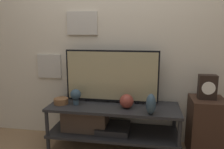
{
  "coord_description": "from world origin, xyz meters",
  "views": [
    {
      "loc": [
        0.38,
        -2.01,
        1.34
      ],
      "look_at": [
        -0.02,
        0.3,
        0.88
      ],
      "focal_mm": 35.0,
      "sensor_mm": 36.0,
      "label": 1
    }
  ],
  "objects_px": {
    "vase_wide_bowl": "(61,101)",
    "mantel_clock": "(207,87)",
    "vase_round_glass": "(127,101)",
    "television": "(112,76)",
    "decorative_bust": "(76,95)",
    "vase_urn_stoneware": "(151,104)"
  },
  "relations": [
    {
      "from": "vase_wide_bowl",
      "to": "mantel_clock",
      "type": "distance_m",
      "value": 1.62
    },
    {
      "from": "vase_wide_bowl",
      "to": "mantel_clock",
      "type": "bearing_deg",
      "value": 3.61
    },
    {
      "from": "vase_round_glass",
      "to": "vase_wide_bowl",
      "type": "xyz_separation_m",
      "value": [
        -0.76,
        0.01,
        -0.04
      ]
    },
    {
      "from": "vase_wide_bowl",
      "to": "television",
      "type": "bearing_deg",
      "value": 15.25
    },
    {
      "from": "vase_round_glass",
      "to": "decorative_bust",
      "type": "relative_size",
      "value": 0.85
    },
    {
      "from": "vase_round_glass",
      "to": "decorative_bust",
      "type": "distance_m",
      "value": 0.58
    },
    {
      "from": "vase_round_glass",
      "to": "vase_wide_bowl",
      "type": "distance_m",
      "value": 0.76
    },
    {
      "from": "television",
      "to": "decorative_bust",
      "type": "height_order",
      "value": "television"
    },
    {
      "from": "vase_round_glass",
      "to": "decorative_bust",
      "type": "xyz_separation_m",
      "value": [
        -0.58,
        0.02,
        0.03
      ]
    },
    {
      "from": "vase_urn_stoneware",
      "to": "mantel_clock",
      "type": "bearing_deg",
      "value": 22.56
    },
    {
      "from": "television",
      "to": "decorative_bust",
      "type": "xyz_separation_m",
      "value": [
        -0.39,
        -0.15,
        -0.21
      ]
    },
    {
      "from": "television",
      "to": "mantel_clock",
      "type": "distance_m",
      "value": 1.04
    },
    {
      "from": "television",
      "to": "decorative_bust",
      "type": "distance_m",
      "value": 0.46
    },
    {
      "from": "vase_round_glass",
      "to": "vase_urn_stoneware",
      "type": "distance_m",
      "value": 0.29
    },
    {
      "from": "vase_urn_stoneware",
      "to": "vase_round_glass",
      "type": "bearing_deg",
      "value": 152.87
    },
    {
      "from": "vase_round_glass",
      "to": "mantel_clock",
      "type": "relative_size",
      "value": 0.59
    },
    {
      "from": "decorative_bust",
      "to": "mantel_clock",
      "type": "height_order",
      "value": "mantel_clock"
    },
    {
      "from": "vase_round_glass",
      "to": "vase_urn_stoneware",
      "type": "xyz_separation_m",
      "value": [
        0.26,
        -0.13,
        0.03
      ]
    },
    {
      "from": "vase_wide_bowl",
      "to": "decorative_bust",
      "type": "bearing_deg",
      "value": 2.3
    },
    {
      "from": "television",
      "to": "mantel_clock",
      "type": "relative_size",
      "value": 4.13
    },
    {
      "from": "vase_wide_bowl",
      "to": "decorative_bust",
      "type": "distance_m",
      "value": 0.19
    },
    {
      "from": "vase_wide_bowl",
      "to": "vase_round_glass",
      "type": "bearing_deg",
      "value": -0.68
    }
  ]
}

